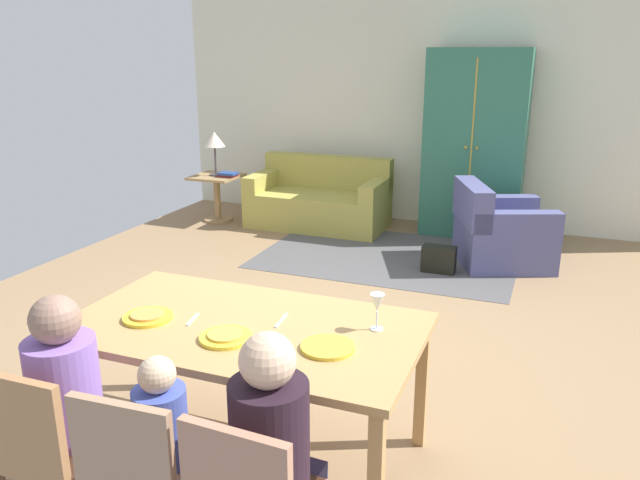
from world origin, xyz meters
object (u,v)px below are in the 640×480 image
table_lamp (214,141)px  person_child (169,461)px  armoire (475,144)px  side_table (217,191)px  person_woman (275,471)px  person_man (75,419)px  plate_near_man (148,317)px  book_upper (228,173)px  plate_near_woman (328,347)px  dining_chair_man (46,446)px  dining_chair_child (143,474)px  armchair (499,233)px  plate_near_child (226,337)px  wine_glass (377,304)px  book_lower (228,175)px  handbag (439,259)px  couch (320,201)px  dining_table (244,337)px

table_lamp → person_child: bearing=-61.7°
person_child → armoire: size_ratio=0.44×
side_table → person_woman: bearing=-57.4°
person_man → side_table: (-2.10, 4.80, -0.14)m
plate_near_man → person_child: bearing=-49.4°
person_woman → book_upper: size_ratio=5.04×
plate_near_woman → person_child: (-0.49, -0.58, -0.34)m
dining_chair_man → side_table: dining_chair_man is taller
dining_chair_child → armchair: (0.88, 4.55, -0.17)m
plate_near_man → book_upper: plate_near_man is taller
plate_near_child → plate_near_woman: size_ratio=1.00×
armoire → side_table: armoire is taller
armoire → dining_chair_man: bearing=-99.7°
wine_glass → book_lower: size_ratio=0.85×
armoire → handbag: armoire is taller
wine_glass → couch: bearing=114.8°
person_man → handbag: person_man is taller
person_man → armchair: size_ratio=1.00×
plate_near_child → armoire: armoire is taller
plate_near_man → dining_chair_man: 0.78m
person_child → handbag: bearing=84.3°
person_child → couch: (-1.30, 5.06, -0.13)m
plate_near_man → dining_chair_man: dining_chair_man is taller
dining_table → armoire: armoire is taller
plate_near_woman → person_child: size_ratio=0.27×
handbag → dining_table: bearing=-96.8°
dining_chair_man → person_woman: size_ratio=0.78×
plate_near_man → couch: size_ratio=0.15×
dining_chair_child → handbag: 4.11m
person_man → armchair: (1.37, 4.38, -0.19)m
dining_chair_man → person_child: bearing=19.5°
dining_table → side_table: 4.88m
couch → side_table: bearing=-168.6°
wine_glass → person_man: size_ratio=0.17×
dining_chair_man → book_lower: 5.33m
dining_table → dining_chair_child: 0.88m
person_child → book_upper: 5.35m
dining_table → couch: size_ratio=1.08×
plate_near_man → person_child: size_ratio=0.27×
dining_table → book_upper: size_ratio=8.00×
armoire → book_lower: 2.97m
armchair → book_upper: armchair is taller
plate_near_man → plate_near_woman: size_ratio=1.00×
couch → side_table: (-1.28, -0.26, 0.07)m
dining_table → dining_chair_man: (-0.48, -0.85, -0.20)m
book_lower → handbag: (2.80, -0.89, -0.46)m
dining_table → book_lower: 4.77m
person_man → book_lower: bearing=112.0°
person_man → couch: size_ratio=0.68×
dining_table → person_man: 0.85m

